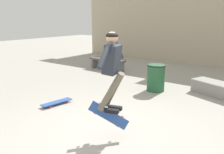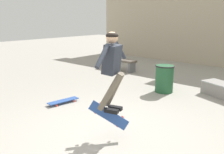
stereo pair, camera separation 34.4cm
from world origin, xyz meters
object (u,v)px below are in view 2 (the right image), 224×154
at_px(skateboard_flipping, 109,115).
at_px(skateboard_resting, 63,101).
at_px(trash_bin, 164,78).
at_px(skater, 112,65).
at_px(park_bench, 118,62).

height_order(skateboard_flipping, skateboard_resting, skateboard_flipping).
relative_size(trash_bin, skater, 0.57).
bearing_deg(skateboard_flipping, skateboard_resting, 129.07).
bearing_deg(skater, park_bench, 113.13).
height_order(trash_bin, skateboard_flipping, trash_bin).
distance_m(skateboard_flipping, skateboard_resting, 2.36).
bearing_deg(park_bench, skateboard_resting, -64.71).
bearing_deg(trash_bin, skateboard_flipping, -77.10).
relative_size(park_bench, skateboard_resting, 2.02).
distance_m(park_bench, skateboard_flipping, 6.33).
bearing_deg(skateboard_flipping, skater, 2.97).
bearing_deg(skateboard_resting, skater, 82.14).
distance_m(park_bench, skater, 6.42).
height_order(park_bench, trash_bin, trash_bin).
relative_size(trash_bin, skateboard_resting, 0.95).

